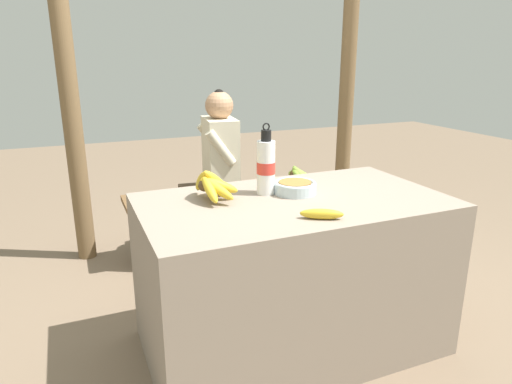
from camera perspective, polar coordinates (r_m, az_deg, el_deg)
name	(u,v)px	position (r m, az deg, el deg)	size (l,w,h in m)	color
ground_plane	(291,342)	(2.42, 4.36, -18.20)	(12.00, 12.00, 0.00)	#75604C
market_counter	(292,274)	(2.22, 4.58, -10.21)	(1.39, 0.78, 0.75)	gray
banana_bunch_ripe	(212,185)	(2.05, -5.48, 0.89)	(0.19, 0.29, 0.15)	#4C381E
serving_bowl	(295,187)	(2.16, 4.89, 0.68)	(0.20, 0.20, 0.06)	silver
water_bottle	(266,166)	(2.12, 1.25, 3.26)	(0.09, 0.09, 0.33)	white
loose_banana_front	(322,214)	(1.84, 8.21, -2.73)	(0.17, 0.12, 0.04)	gold
wooden_bench	(239,198)	(3.31, -2.20, -0.80)	(1.61, 0.32, 0.46)	brown
seated_vendor	(214,162)	(3.15, -5.28, 3.79)	(0.43, 0.41, 1.17)	#473828
banana_bunch_green	(298,173)	(3.46, 5.27, 2.33)	(0.18, 0.28, 0.14)	#4C381E
support_post_near	(67,78)	(3.23, -22.55, 13.07)	(0.12, 0.12, 2.49)	brown
support_post_far	(348,73)	(3.89, 11.40, 14.42)	(0.12, 0.12, 2.49)	brown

